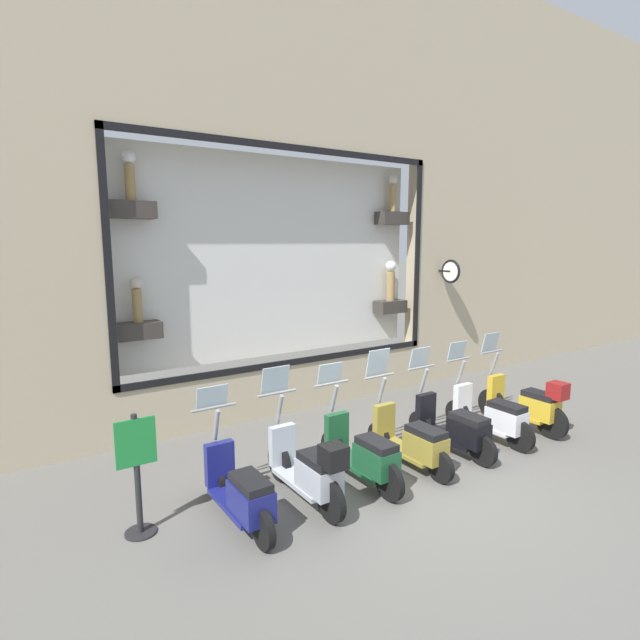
# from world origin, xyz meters

# --- Properties ---
(ground_plane) EXTENTS (120.00, 120.00, 0.00)m
(ground_plane) POSITION_xyz_m (0.00, 0.00, 0.00)
(ground_plane) COLOR #66635E
(building_facade) EXTENTS (1.19, 36.00, 9.32)m
(building_facade) POSITION_xyz_m (3.60, -0.00, 4.79)
(building_facade) COLOR tan
(building_facade) RESTS_ON ground_plane
(scooter_yellow_0) EXTENTS (1.81, 0.61, 1.65)m
(scooter_yellow_0) POSITION_xyz_m (0.26, -3.03, 0.49)
(scooter_yellow_0) COLOR black
(scooter_yellow_0) RESTS_ON ground_plane
(scooter_white_1) EXTENTS (1.80, 0.61, 1.58)m
(scooter_white_1) POSITION_xyz_m (0.31, -2.10, 0.43)
(scooter_white_1) COLOR black
(scooter_white_1) RESTS_ON ground_plane
(scooter_black_2) EXTENTS (1.79, 0.60, 1.58)m
(scooter_black_2) POSITION_xyz_m (0.31, -1.18, 0.42)
(scooter_black_2) COLOR black
(scooter_black_2) RESTS_ON ground_plane
(scooter_olive_3) EXTENTS (1.79, 0.60, 1.67)m
(scooter_olive_3) POSITION_xyz_m (0.31, -0.25, 0.42)
(scooter_olive_3) COLOR black
(scooter_olive_3) RESTS_ON ground_plane
(scooter_green_4) EXTENTS (1.80, 0.60, 1.57)m
(scooter_green_4) POSITION_xyz_m (0.31, 0.68, 0.43)
(scooter_green_4) COLOR black
(scooter_green_4) RESTS_ON ground_plane
(scooter_silver_5) EXTENTS (1.81, 0.60, 1.65)m
(scooter_silver_5) POSITION_xyz_m (0.25, 1.61, 0.48)
(scooter_silver_5) COLOR black
(scooter_silver_5) RESTS_ON ground_plane
(scooter_navy_6) EXTENTS (1.79, 0.61, 1.52)m
(scooter_navy_6) POSITION_xyz_m (0.30, 2.54, 0.42)
(scooter_navy_6) COLOR black
(scooter_navy_6) RESTS_ON ground_plane
(shop_sign_post) EXTENTS (0.36, 0.45, 1.45)m
(shop_sign_post) POSITION_xyz_m (0.78, 3.59, 0.77)
(shop_sign_post) COLOR #232326
(shop_sign_post) RESTS_ON ground_plane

